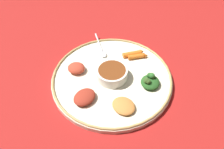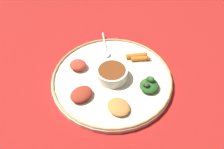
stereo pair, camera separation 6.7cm
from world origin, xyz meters
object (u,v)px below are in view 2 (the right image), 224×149
spoon (106,48)px  greens_pile (149,85)px  center_bowl (112,73)px  carrot_outer (137,56)px  carrot_near_spoon (142,59)px

spoon → greens_pile: greens_pile is taller
center_bowl → carrot_outer: center_bowl is taller
center_bowl → carrot_outer: size_ratio=1.29×
center_bowl → greens_pile: 0.13m
center_bowl → greens_pile: (0.11, 0.06, -0.00)m
center_bowl → carrot_outer: (-0.02, 0.14, -0.01)m
carrot_outer → center_bowl: bearing=-83.6°
carrot_near_spoon → carrot_outer: carrot_outer is taller
center_bowl → carrot_near_spoon: 0.14m
spoon → carrot_outer: (0.11, 0.06, 0.01)m
spoon → carrot_near_spoon: size_ratio=1.90×
greens_pile → carrot_outer: bearing=150.0°
center_bowl → carrot_near_spoon: bearing=87.1°
spoon → greens_pile: (0.24, -0.01, 0.01)m
spoon → carrot_near_spoon: 0.15m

